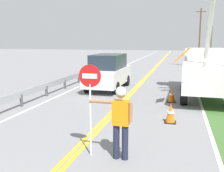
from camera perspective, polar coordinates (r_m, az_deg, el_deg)
The scene contains 13 objects.
centerline_yellow_left at distance 21.83m, azimuth 7.45°, elevation 2.17°, with size 0.11×110.00×0.01m, color yellow.
centerline_yellow_right at distance 21.81m, azimuth 7.92°, elevation 2.15°, with size 0.11×110.00×0.01m, color yellow.
edge_line_right at distance 21.69m, azimuth 17.17°, elevation 1.77°, with size 0.12×110.00×0.01m, color silver.
edge_line_left at distance 22.53m, azimuth -1.45°, elevation 2.49°, with size 0.12×110.00×0.01m, color silver.
flagger_worker at distance 6.36m, azimuth 1.84°, elevation -7.05°, with size 1.09×0.25×1.83m.
stop_sign_paddle at distance 6.42m, azimuth -4.82°, elevation -0.83°, with size 0.56×0.04×2.33m.
utility_bucket_truck at distance 14.75m, azimuth 19.72°, elevation 3.57°, with size 2.79×6.85×5.82m.
oncoming_suv_nearest at distance 15.76m, azimuth -0.76°, elevation 3.18°, with size 1.96×4.63×2.10m.
utility_pole_mid at distance 28.60m, azimuth 20.94°, elevation 12.80°, with size 1.80×0.28×8.98m.
utility_pole_far at distance 50.43m, azimuth 18.69°, elevation 11.17°, with size 1.80×0.28×8.61m.
traffic_cone_lead at distance 9.58m, azimuth 12.68°, elevation -5.88°, with size 0.40×0.40×0.70m.
traffic_cone_mid at distance 12.76m, azimuth 12.91°, elevation -1.96°, with size 0.40×0.40×0.70m.
guardrail_left_shoulder at distance 19.32m, azimuth -6.06°, elevation 2.74°, with size 0.10×32.00×0.71m.
Camera 1 is at (2.56, -1.47, 2.90)m, focal length 41.81 mm.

